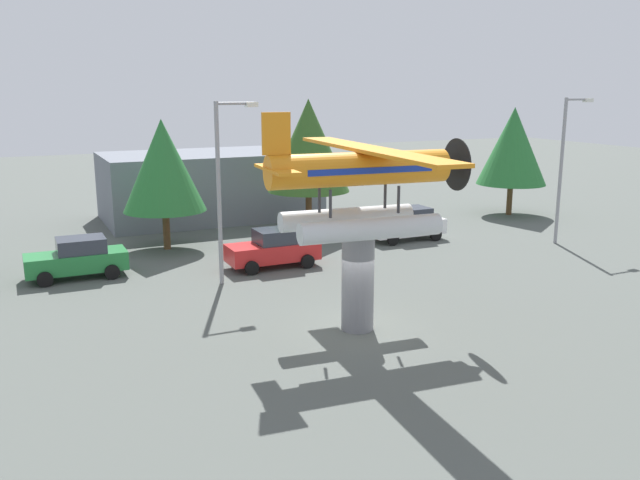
{
  "coord_description": "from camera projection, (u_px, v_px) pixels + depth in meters",
  "views": [
    {
      "loc": [
        -10.39,
        -19.08,
        8.05
      ],
      "look_at": [
        0.0,
        3.0,
        2.51
      ],
      "focal_mm": 37.54,
      "sensor_mm": 36.0,
      "label": 1
    }
  ],
  "objects": [
    {
      "name": "storefront_building",
      "position": [
        210.0,
        185.0,
        42.39
      ],
      "size": [
        13.0,
        7.13,
        4.13
      ],
      "primitive_type": "cube",
      "color": "slate",
      "rests_on": "ground"
    },
    {
      "name": "streetlight_secondary",
      "position": [
        565.0,
        160.0,
        34.77
      ],
      "size": [
        1.84,
        0.28,
        7.61
      ],
      "color": "gray",
      "rests_on": "ground"
    },
    {
      "name": "streetlight_primary",
      "position": [
        223.0,
        179.0,
        27.4
      ],
      "size": [
        1.84,
        0.28,
        7.57
      ],
      "color": "gray",
      "rests_on": "ground"
    },
    {
      "name": "tree_center_back",
      "position": [
        309.0,
        146.0,
        36.89
      ],
      "size": [
        4.57,
        4.57,
        7.53
      ],
      "color": "brown",
      "rests_on": "ground"
    },
    {
      "name": "ground_plane",
      "position": [
        357.0,
        329.0,
        22.94
      ],
      "size": [
        140.0,
        140.0,
        0.0
      ],
      "primitive_type": "plane",
      "color": "#515651"
    },
    {
      "name": "tree_east",
      "position": [
        163.0,
        166.0,
        33.44
      ],
      "size": [
        4.15,
        4.15,
        6.61
      ],
      "color": "brown",
      "rests_on": "ground"
    },
    {
      "name": "display_pedestal",
      "position": [
        358.0,
        282.0,
        22.56
      ],
      "size": [
        1.1,
        1.1,
        3.35
      ],
      "primitive_type": "cylinder",
      "color": "slate",
      "rests_on": "ground"
    },
    {
      "name": "tree_far_east",
      "position": [
        513.0,
        146.0,
        42.79
      ],
      "size": [
        4.42,
        4.42,
        6.92
      ],
      "color": "brown",
      "rests_on": "ground"
    },
    {
      "name": "floatplane_monument",
      "position": [
        363.0,
        183.0,
        21.87
      ],
      "size": [
        6.99,
        10.46,
        4.0
      ],
      "rotation": [
        0.0,
        0.0,
        -0.08
      ],
      "color": "silver",
      "rests_on": "display_pedestal"
    },
    {
      "name": "car_far_white",
      "position": [
        407.0,
        224.0,
        36.3
      ],
      "size": [
        4.2,
        2.02,
        1.76
      ],
      "rotation": [
        0.0,
        0.0,
        3.14
      ],
      "color": "white",
      "rests_on": "ground"
    },
    {
      "name": "car_near_green",
      "position": [
        77.0,
        258.0,
        28.97
      ],
      "size": [
        4.2,
        2.02,
        1.76
      ],
      "rotation": [
        0.0,
        0.0,
        3.14
      ],
      "color": "#237A38",
      "rests_on": "ground"
    },
    {
      "name": "car_mid_red",
      "position": [
        274.0,
        248.0,
        30.75
      ],
      "size": [
        4.2,
        2.02,
        1.76
      ],
      "rotation": [
        0.0,
        0.0,
        3.14
      ],
      "color": "red",
      "rests_on": "ground"
    }
  ]
}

